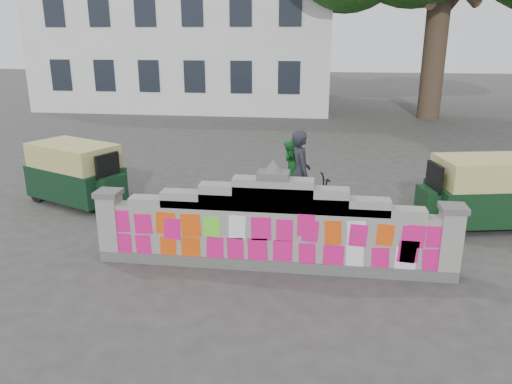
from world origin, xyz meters
The scene contains 8 objects.
ground centered at (0.00, 0.00, 0.00)m, with size 100.00×100.00×0.00m, color #383533.
parapet_wall centered at (0.00, -0.01, 0.75)m, with size 6.48×0.44×2.01m.
building centered at (-7.00, 21.98, 4.01)m, with size 16.00×10.00×8.90m.
cyclist_bike centered at (0.36, 2.22, 0.55)m, with size 0.73×2.09×1.10m, color black.
cyclist_rider centered at (0.36, 2.22, 0.93)m, with size 0.68×0.45×1.86m, color #212329.
pedestrian centered at (0.13, 2.67, 0.91)m, with size 0.88×0.69×1.82m, color #227E31.
rickshaw_left centered at (-5.19, 2.98, 0.78)m, with size 2.77×2.10×1.50m.
rickshaw_right centered at (4.33, 2.69, 0.79)m, with size 2.85×1.76×1.53m.
Camera 1 is at (0.83, -8.20, 4.04)m, focal length 35.00 mm.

